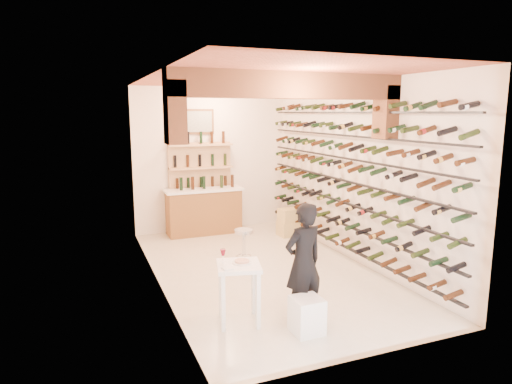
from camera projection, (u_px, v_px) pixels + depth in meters
ground at (262, 270)px, 7.68m from camera, size 6.00×6.00×0.00m
room_shell at (269, 138)px, 7.04m from camera, size 3.52×6.02×3.21m
wine_rack at (342, 175)px, 7.96m from camera, size 0.32×5.70×2.56m
back_counter at (204, 210)px, 9.89m from camera, size 1.70×0.62×1.29m
back_shelving at (200, 180)px, 10.00m from camera, size 1.40×0.31×2.73m
tasting_table at (239, 275)px, 5.65m from camera, size 0.65×0.65×0.94m
white_stool at (307, 315)px, 5.45m from camera, size 0.36×0.36×0.44m
person at (303, 262)px, 5.70m from camera, size 0.63×0.47×1.55m
chrome_barstool at (244, 245)px, 7.76m from camera, size 0.34×0.34×0.67m
crate_lower at (290, 228)px, 9.79m from camera, size 0.54×0.39×0.31m
crate_upper at (290, 215)px, 9.74m from camera, size 0.52×0.39×0.28m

